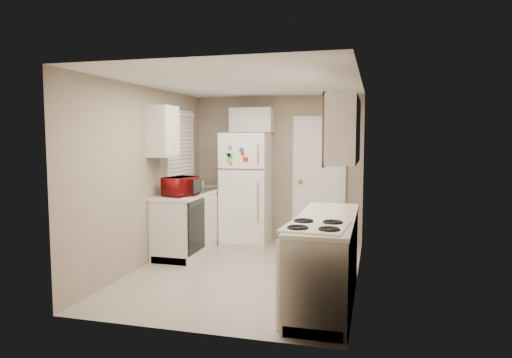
# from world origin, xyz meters

# --- Properties ---
(floor) EXTENTS (3.80, 3.80, 0.00)m
(floor) POSITION_xyz_m (0.00, 0.00, 0.00)
(floor) COLOR #BCAFA0
(floor) RESTS_ON ground
(ceiling) EXTENTS (3.80, 3.80, 0.00)m
(ceiling) POSITION_xyz_m (0.00, 0.00, 2.40)
(ceiling) COLOR white
(ceiling) RESTS_ON floor
(wall_left) EXTENTS (3.80, 3.80, 0.00)m
(wall_left) POSITION_xyz_m (-1.40, 0.00, 1.20)
(wall_left) COLOR gray
(wall_left) RESTS_ON floor
(wall_right) EXTENTS (3.80, 3.80, 0.00)m
(wall_right) POSITION_xyz_m (1.40, 0.00, 1.20)
(wall_right) COLOR gray
(wall_right) RESTS_ON floor
(wall_back) EXTENTS (2.80, 2.80, 0.00)m
(wall_back) POSITION_xyz_m (0.00, 1.90, 1.20)
(wall_back) COLOR gray
(wall_back) RESTS_ON floor
(wall_front) EXTENTS (2.80, 2.80, 0.00)m
(wall_front) POSITION_xyz_m (0.00, -1.90, 1.20)
(wall_front) COLOR gray
(wall_front) RESTS_ON floor
(left_counter) EXTENTS (0.60, 1.80, 0.90)m
(left_counter) POSITION_xyz_m (-1.10, 0.90, 0.45)
(left_counter) COLOR silver
(left_counter) RESTS_ON floor
(dishwasher) EXTENTS (0.03, 0.58, 0.72)m
(dishwasher) POSITION_xyz_m (-0.81, 0.30, 0.49)
(dishwasher) COLOR black
(dishwasher) RESTS_ON floor
(sink) EXTENTS (0.54, 0.74, 0.16)m
(sink) POSITION_xyz_m (-1.10, 1.05, 0.86)
(sink) COLOR gray
(sink) RESTS_ON left_counter
(microwave) EXTENTS (0.53, 0.36, 0.32)m
(microwave) POSITION_xyz_m (-1.06, 0.36, 1.05)
(microwave) COLOR maroon
(microwave) RESTS_ON left_counter
(soap_bottle) EXTENTS (0.08, 0.08, 0.18)m
(soap_bottle) POSITION_xyz_m (-1.15, 1.33, 1.00)
(soap_bottle) COLOR silver
(soap_bottle) RESTS_ON left_counter
(window_blinds) EXTENTS (0.10, 0.98, 1.08)m
(window_blinds) POSITION_xyz_m (-1.36, 1.05, 1.60)
(window_blinds) COLOR silver
(window_blinds) RESTS_ON wall_left
(upper_cabinet_left) EXTENTS (0.30, 0.45, 0.70)m
(upper_cabinet_left) POSITION_xyz_m (-1.25, 0.22, 1.80)
(upper_cabinet_left) COLOR silver
(upper_cabinet_left) RESTS_ON wall_left
(refrigerator) EXTENTS (0.76, 0.74, 1.79)m
(refrigerator) POSITION_xyz_m (-0.44, 1.54, 0.89)
(refrigerator) COLOR white
(refrigerator) RESTS_ON floor
(cabinet_over_fridge) EXTENTS (0.70, 0.30, 0.40)m
(cabinet_over_fridge) POSITION_xyz_m (-0.40, 1.75, 2.00)
(cabinet_over_fridge) COLOR silver
(cabinet_over_fridge) RESTS_ON wall_back
(interior_door) EXTENTS (0.86, 0.06, 2.08)m
(interior_door) POSITION_xyz_m (0.70, 1.86, 1.02)
(interior_door) COLOR white
(interior_door) RESTS_ON floor
(right_counter) EXTENTS (0.60, 2.00, 0.90)m
(right_counter) POSITION_xyz_m (1.10, -0.80, 0.45)
(right_counter) COLOR silver
(right_counter) RESTS_ON floor
(stove) EXTENTS (0.61, 0.73, 0.84)m
(stove) POSITION_xyz_m (1.07, -1.37, 0.42)
(stove) COLOR white
(stove) RESTS_ON floor
(upper_cabinet_right) EXTENTS (0.30, 1.20, 0.70)m
(upper_cabinet_right) POSITION_xyz_m (1.25, -0.50, 1.80)
(upper_cabinet_right) COLOR silver
(upper_cabinet_right) RESTS_ON wall_right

